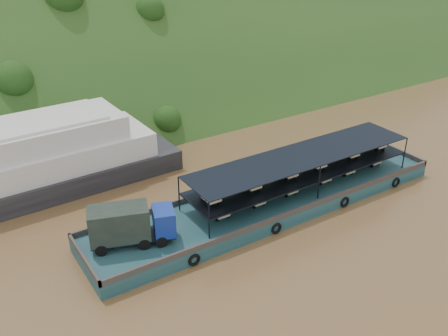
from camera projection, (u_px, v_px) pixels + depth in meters
ground at (259, 205)px, 46.55m from camera, size 160.00×160.00×0.00m
hillside at (115, 98)px, 73.52m from camera, size 140.00×39.60×39.60m
cargo_barge at (261, 201)px, 45.04m from camera, size 35.00×7.18×4.54m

